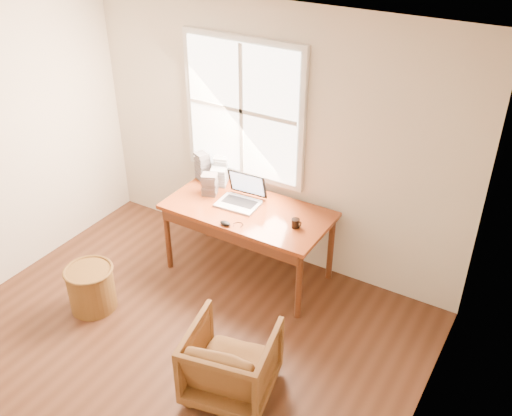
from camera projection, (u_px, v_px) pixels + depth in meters
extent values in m
cube|color=#4F2C1B|center=(130.00, 392.00, 4.52)|extent=(4.00, 4.50, 0.02)
cube|color=white|center=(75.00, 68.00, 3.15)|extent=(4.00, 4.50, 0.02)
cube|color=beige|center=(272.00, 139.00, 5.49)|extent=(4.00, 0.02, 2.60)
cube|color=beige|center=(395.00, 378.00, 2.96)|extent=(0.02, 4.50, 2.60)
cube|color=silver|center=(244.00, 110.00, 5.46)|extent=(1.32, 0.05, 1.42)
cube|color=white|center=(242.00, 111.00, 5.44)|extent=(1.20, 0.02, 1.30)
cube|color=silver|center=(241.00, 111.00, 5.43)|extent=(0.04, 0.02, 1.30)
cube|color=silver|center=(241.00, 111.00, 5.43)|extent=(1.20, 0.02, 0.04)
cube|color=brown|center=(248.00, 211.00, 5.45)|extent=(1.60, 0.80, 0.04)
imported|color=brown|center=(231.00, 361.00, 4.38)|extent=(0.77, 0.79, 0.61)
cylinder|color=brown|center=(91.00, 288.00, 5.27)|extent=(0.54, 0.54, 0.42)
ellipsoid|color=black|center=(225.00, 223.00, 5.19)|extent=(0.12, 0.08, 0.04)
cylinder|color=black|center=(296.00, 223.00, 5.15)|extent=(0.09, 0.09, 0.09)
cube|color=silver|center=(221.00, 169.00, 5.86)|extent=(0.17, 0.16, 0.27)
cube|color=#292A2F|center=(210.00, 184.00, 5.63)|extent=(0.18, 0.17, 0.22)
cube|color=gray|center=(203.00, 166.00, 5.87)|extent=(0.17, 0.16, 0.30)
cube|color=silver|center=(219.00, 177.00, 5.79)|extent=(0.19, 0.18, 0.19)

